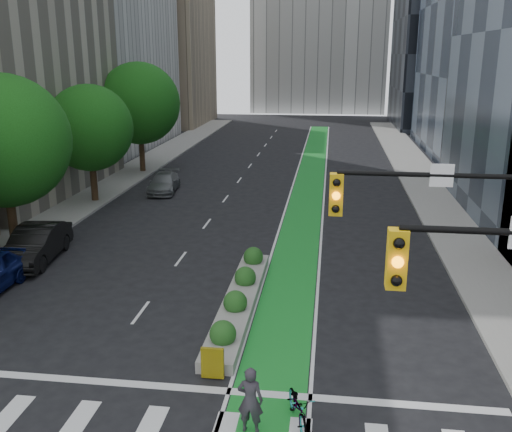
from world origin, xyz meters
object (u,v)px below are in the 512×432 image
(bicycle, at_px, (298,407))
(parked_car_left_far, at_px, (164,183))
(cyclist, at_px, (250,400))
(parked_car_left_mid, at_px, (36,244))
(median_planter, at_px, (240,298))

(bicycle, relative_size, parked_car_left_far, 0.40)
(bicycle, height_order, cyclist, cyclist)
(cyclist, bearing_deg, parked_car_left_mid, -38.94)
(parked_car_left_mid, height_order, parked_car_left_far, parked_car_left_mid)
(median_planter, height_order, cyclist, cyclist)
(cyclist, height_order, parked_car_left_mid, cyclist)
(median_planter, bearing_deg, bicycle, -68.94)
(median_planter, relative_size, parked_car_left_far, 2.24)
(median_planter, height_order, parked_car_left_far, parked_car_left_far)
(median_planter, height_order, bicycle, median_planter)
(bicycle, relative_size, cyclist, 0.98)
(median_planter, relative_size, bicycle, 5.57)
(median_planter, bearing_deg, parked_car_left_far, 114.68)
(cyclist, relative_size, parked_car_left_mid, 0.36)
(cyclist, distance_m, parked_car_left_mid, 16.47)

